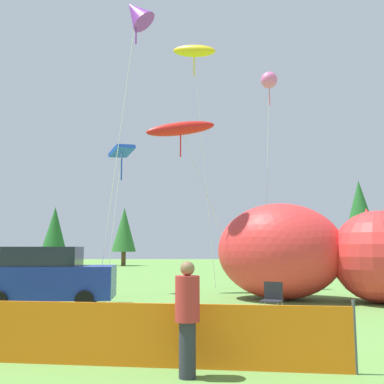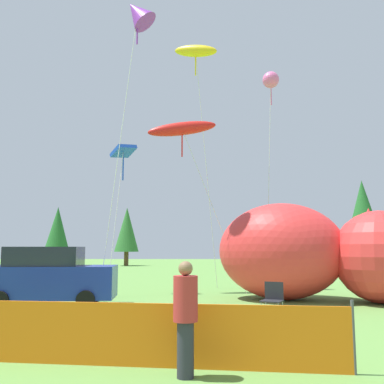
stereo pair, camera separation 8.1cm
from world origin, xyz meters
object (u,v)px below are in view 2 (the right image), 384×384
Objects in this scene: folding_chair at (272,297)px; kite_blue_box at (122,153)px; parked_car at (48,277)px; spectator_in_grey_shirt at (184,313)px; kite_red_lizard at (181,129)px; kite_pink_octopus at (270,81)px; kite_yellow_hero at (195,52)px; inflatable_cat at (311,255)px; kite_purple_delta at (136,14)px.

folding_chair is 9.81m from kite_blue_box.
parked_car reaches higher than spectator_in_grey_shirt.
kite_red_lizard is (-2.67, 6.78, 6.68)m from folding_chair.
kite_pink_octopus is 1.67× the size of kite_blue_box.
folding_chair is 0.12× the size of kite_red_lizard.
kite_yellow_hero reaches higher than kite_pink_octopus.
kite_red_lizard reaches higher than kite_blue_box.
kite_pink_octopus is at bearing 114.27° from inflatable_cat.
kite_yellow_hero is at bearing 88.84° from spectator_in_grey_shirt.
kite_blue_box is at bearing -162.99° from kite_pink_octopus.
kite_purple_delta reaches higher than kite_blue_box.
parked_car is 2.54× the size of spectator_in_grey_shirt.
kite_yellow_hero reaches higher than inflatable_cat.
kite_pink_octopus is 7.65m from kite_purple_delta.
kite_pink_octopus is 5.50m from kite_red_lizard.
inflatable_cat is 9.69m from kite_pink_octopus.
kite_blue_box is 2.89m from kite_red_lizard.
kite_red_lizard is at bearing 59.29° from kite_purple_delta.
kite_red_lizard is at bearing 41.48° from parked_car.
kite_pink_octopus reaches higher than folding_chair.
kite_blue_box is (1.74, 3.82, 5.05)m from parked_car.
kite_yellow_hero is at bearing 63.15° from kite_purple_delta.
spectator_in_grey_shirt is (4.65, -7.85, -0.02)m from parked_car.
kite_pink_octopus reaches higher than kite_blue_box.
kite_pink_octopus is at bearing 20.20° from kite_red_lizard.
spectator_in_grey_shirt is at bearing 1.98° from folding_chair.
folding_chair is (6.98, -2.45, -0.39)m from parked_car.
spectator_in_grey_shirt is (-4.49, -9.19, -0.72)m from inflatable_cat.
kite_red_lizard reaches higher than spectator_in_grey_shirt.
kite_purple_delta reaches higher than kite_pink_octopus.
parked_car is 10.59m from kite_purple_delta.
kite_red_lizard is at bearing -133.26° from folding_chair.
kite_pink_octopus is 8.37m from kite_blue_box.
kite_purple_delta is (0.84, -2.39, 5.12)m from kite_blue_box.
kite_yellow_hero reaches higher than kite_red_lizard.
folding_chair is 0.56× the size of spectator_in_grey_shirt.
kite_yellow_hero is at bearing 47.23° from parked_car.
kite_blue_box is at bearing -114.88° from folding_chair.
kite_pink_octopus is (-0.46, 4.61, 8.51)m from inflatable_cat.
parked_car is 9.13m from spectator_in_grey_shirt.
kite_pink_octopus is at bearing -166.24° from folding_chair.
kite_blue_box is at bearing 104.00° from spectator_in_grey_shirt.
kite_purple_delta is at bearing -120.71° from kite_red_lizard.
folding_chair is 0.09× the size of kite_pink_octopus.
parked_car is 0.57× the size of inflatable_cat.
kite_purple_delta is (-1.72, -2.90, 3.88)m from kite_red_lizard.
folding_chair is at bearing -101.49° from kite_pink_octopus.
kite_purple_delta is at bearing -106.18° from folding_chair.
kite_pink_octopus is (8.68, 5.94, 9.21)m from parked_car.
parked_car is at bearing 120.64° from spectator_in_grey_shirt.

